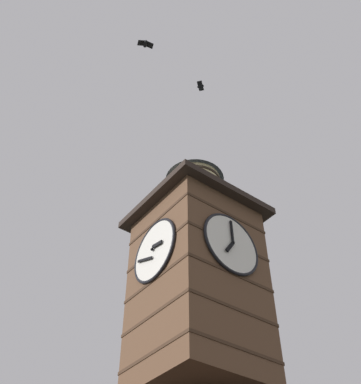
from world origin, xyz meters
The scene contains 3 objects.
clock_tower centered at (-1.43, 0.07, 11.18)m, with size 4.06×4.06×9.44m.
flying_bird_high centered at (-0.79, 1.43, 19.63)m, with size 0.52×0.47×0.16m.
flying_bird_low centered at (3.17, 3.41, 16.31)m, with size 0.54×0.35×0.15m.
Camera 1 is at (7.37, 10.86, 1.94)m, focal length 46.80 mm.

